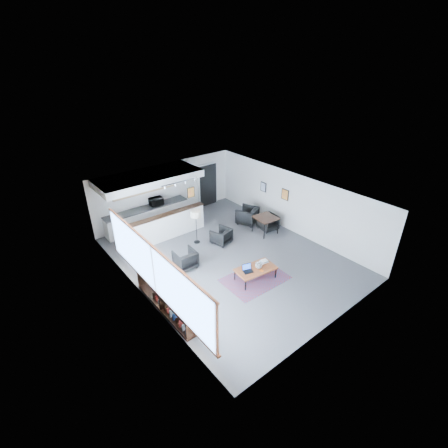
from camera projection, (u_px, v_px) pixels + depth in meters
room at (228, 227)px, 11.78m from camera, size 7.02×9.02×2.62m
window at (154, 271)px, 9.17m from camera, size 0.10×5.95×1.66m
console at (165, 302)px, 9.69m from camera, size 0.35×3.00×0.80m
kitchenette at (150, 201)px, 13.63m from camera, size 4.20×1.96×2.60m
doorway at (208, 185)px, 16.20m from camera, size 1.10×0.12×2.15m
track_light at (180, 182)px, 12.39m from camera, size 1.60×0.07×0.15m
wall_art_lower at (285, 195)px, 13.85m from camera, size 0.03×0.38×0.48m
wall_art_upper at (263, 187)px, 14.77m from camera, size 0.03×0.34×0.44m
kilim_rug at (255, 279)px, 11.20m from camera, size 2.20×1.53×0.01m
coffee_table at (256, 269)px, 11.01m from camera, size 1.46×0.90×0.45m
laptop at (247, 269)px, 10.84m from camera, size 0.39×0.35×0.23m
ceramic_pot at (259, 265)px, 10.94m from camera, size 0.25×0.25×0.25m
book_stack at (264, 261)px, 11.29m from camera, size 0.31×0.26×0.08m
coaster at (262, 271)px, 10.86m from camera, size 0.14×0.14×0.01m
armchair_left at (185, 258)px, 11.66m from camera, size 0.76×0.71×0.75m
armchair_right at (221, 235)px, 13.15m from camera, size 0.85×0.82×0.72m
floor_lamp at (196, 215)px, 12.77m from camera, size 0.45×0.45×1.45m
dining_table at (266, 219)px, 13.76m from camera, size 0.94×0.94×0.74m
dining_chair_near at (268, 223)px, 14.17m from camera, size 0.69×0.65×0.65m
dining_chair_far at (247, 216)px, 14.67m from camera, size 0.93×0.91×0.74m
microwave at (156, 201)px, 14.32m from camera, size 0.60×0.35×0.39m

